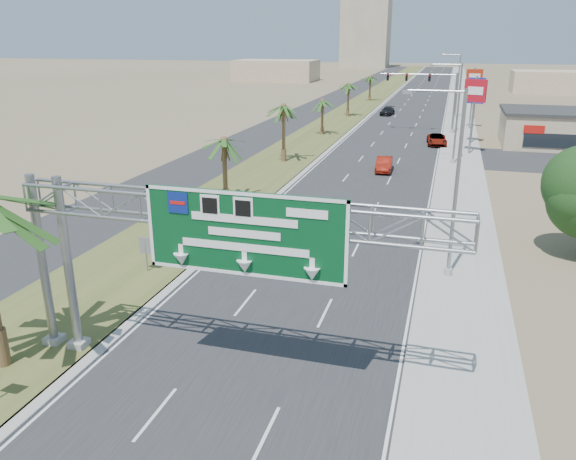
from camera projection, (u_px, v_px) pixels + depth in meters
The scene contains 25 objects.
road at pixel (417, 103), 112.50m from camera, with size 12.00×300.00×0.02m, color #28282B.
sidewalk_right at pixel (461, 104), 110.27m from camera, with size 4.00×300.00×0.10m, color #9E9B93.
median_grass at pixel (367, 101), 115.10m from camera, with size 7.00×300.00×0.12m, color #4D5626.
opposing_road at pixel (333, 100), 116.95m from camera, with size 8.00×300.00×0.02m, color #28282B.
sign_gantry at pixel (207, 225), 19.86m from camera, with size 16.75×1.24×7.50m.
palm_row_b at pixel (224, 141), 42.51m from camera, with size 3.99×3.99×5.95m.
palm_row_c at pixel (284, 107), 56.80m from camera, with size 3.99×3.99×6.75m.
palm_row_d at pixel (322, 101), 73.57m from camera, with size 3.99×3.99×5.45m.
palm_row_e at pixel (348, 85), 90.62m from camera, with size 3.99×3.99×6.15m.
palm_row_f at pixel (370, 77), 113.46m from camera, with size 3.99×3.99×5.75m.
streetlight_near at pixel (452, 193), 29.09m from camera, with size 3.27×0.44×10.00m.
streetlight_mid at pixel (455, 118), 56.36m from camera, with size 3.27×0.44×10.00m.
streetlight_far at pixel (456, 88), 89.08m from camera, with size 3.27×0.44×10.00m.
signal_mast at pixel (439, 97), 75.02m from camera, with size 10.28×0.71×8.00m.
median_signback_b at pixel (146, 248), 30.64m from camera, with size 0.75×0.08×2.08m.
tower_distant at pixel (366, 25), 242.43m from camera, with size 20.00×16.00×35.00m, color tan.
building_distant_left at pixel (276, 70), 168.74m from camera, with size 24.00×14.00×6.00m, color tan.
building_distant_right at pixel (557, 82), 131.11m from camera, with size 20.00×12.00×5.00m, color tan.
car_left_lane at pixel (276, 207), 40.40m from camera, with size 1.83×4.56×1.55m, color black.
car_mid_lane at pixel (384, 164), 54.48m from camera, with size 1.48×4.24×1.40m, color maroon.
car_right_lane at pixel (437, 140), 67.75m from camera, with size 2.20×4.78×1.33m, color gray.
car_far at pixel (387, 111), 94.07m from camera, with size 1.84×4.53×1.32m, color black.
pole_sign_red_near at pixel (475, 95), 60.51m from camera, with size 2.33×1.19×8.34m.
pole_sign_blue at pixel (476, 94), 67.00m from camera, with size 2.02×0.65×8.06m.
pole_sign_red_far at pixel (474, 81), 77.83m from camera, with size 2.21×0.78×8.43m.
Camera 1 is at (6.90, -7.39, 12.35)m, focal length 35.00 mm.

